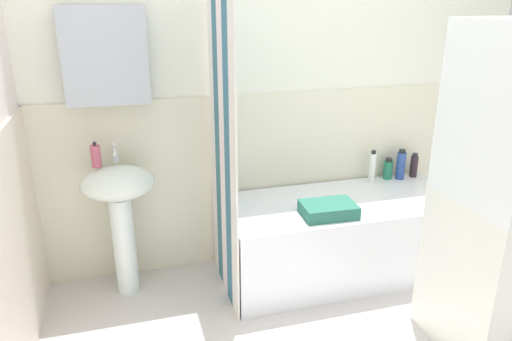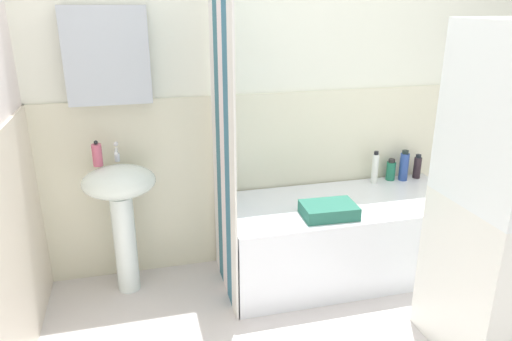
% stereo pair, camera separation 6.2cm
% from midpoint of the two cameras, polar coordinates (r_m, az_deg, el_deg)
% --- Properties ---
extents(wall_back_tiled, '(3.60, 0.18, 2.40)m').
position_cam_midpoint_polar(wall_back_tiled, '(3.22, 0.26, 8.20)').
color(wall_back_tiled, white).
rests_on(wall_back_tiled, ground_plane).
extents(sink, '(0.44, 0.34, 0.85)m').
position_cam_midpoint_polar(sink, '(3.03, -16.49, -3.67)').
color(sink, white).
rests_on(sink, ground_plane).
extents(faucet, '(0.03, 0.12, 0.12)m').
position_cam_midpoint_polar(faucet, '(3.01, -17.02, 1.95)').
color(faucet, silver).
rests_on(faucet, sink).
extents(soap_dispenser, '(0.06, 0.06, 0.16)m').
position_cam_midpoint_polar(soap_dispenser, '(2.98, -19.13, 1.66)').
color(soap_dispenser, '#BE546D').
rests_on(soap_dispenser, sink).
extents(bathtub, '(1.59, 0.69, 0.53)m').
position_cam_midpoint_polar(bathtub, '(3.32, 9.67, -7.75)').
color(bathtub, white).
rests_on(bathtub, ground_plane).
extents(shower_curtain, '(0.01, 0.69, 2.00)m').
position_cam_midpoint_polar(shower_curtain, '(2.80, -4.63, 3.45)').
color(shower_curtain, white).
rests_on(shower_curtain, ground_plane).
extents(body_wash_bottle, '(0.05, 0.05, 0.18)m').
position_cam_midpoint_polar(body_wash_bottle, '(3.74, 17.86, 0.55)').
color(body_wash_bottle, '#2E2128').
rests_on(body_wash_bottle, bathtub).
extents(shampoo_bottle, '(0.07, 0.07, 0.23)m').
position_cam_midpoint_polar(shampoo_bottle, '(3.65, 16.43, 0.64)').
color(shampoo_bottle, '#2E4C9B').
rests_on(shampoo_bottle, bathtub).
extents(lotion_bottle, '(0.07, 0.07, 0.16)m').
position_cam_midpoint_polar(lotion_bottle, '(3.64, 14.99, 0.16)').
color(lotion_bottle, '#217555').
rests_on(lotion_bottle, bathtub).
extents(conditioner_bottle, '(0.05, 0.05, 0.24)m').
position_cam_midpoint_polar(conditioner_bottle, '(3.53, 13.23, 0.39)').
color(conditioner_bottle, white).
rests_on(conditioner_bottle, bathtub).
extents(towel_folded, '(0.34, 0.24, 0.08)m').
position_cam_midpoint_polar(towel_folded, '(2.96, 8.04, -4.62)').
color(towel_folded, '#2A6957').
rests_on(towel_folded, bathtub).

